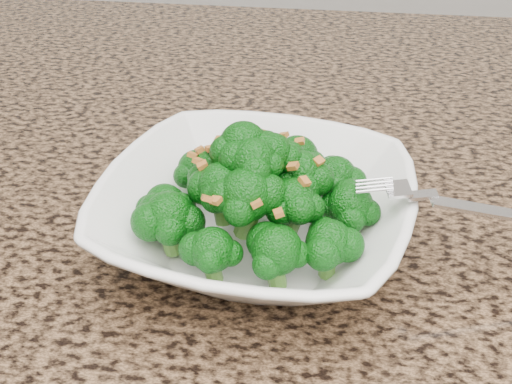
# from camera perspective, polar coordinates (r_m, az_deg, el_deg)

# --- Properties ---
(granite_counter) EXTENTS (1.64, 1.04, 0.03)m
(granite_counter) POSITION_cam_1_polar(r_m,az_deg,el_deg) (0.60, -1.41, -0.38)
(granite_counter) COLOR brown
(granite_counter) RESTS_ON cabinet
(bowl) EXTENTS (0.27, 0.27, 0.06)m
(bowl) POSITION_cam_1_polar(r_m,az_deg,el_deg) (0.50, 0.00, -1.96)
(bowl) COLOR white
(bowl) RESTS_ON granite_counter
(broccoli_pile) EXTENTS (0.21, 0.21, 0.07)m
(broccoli_pile) POSITION_cam_1_polar(r_m,az_deg,el_deg) (0.47, 0.00, 4.32)
(broccoli_pile) COLOR #09510B
(broccoli_pile) RESTS_ON bowl
(garlic_topping) EXTENTS (0.13, 0.13, 0.01)m
(garlic_topping) POSITION_cam_1_polar(r_m,az_deg,el_deg) (0.45, 0.00, 8.33)
(garlic_topping) COLOR #B66F2C
(garlic_topping) RESTS_ON broccoli_pile
(fork) EXTENTS (0.17, 0.05, 0.01)m
(fork) POSITION_cam_1_polar(r_m,az_deg,el_deg) (0.47, 15.03, -0.33)
(fork) COLOR silver
(fork) RESTS_ON bowl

